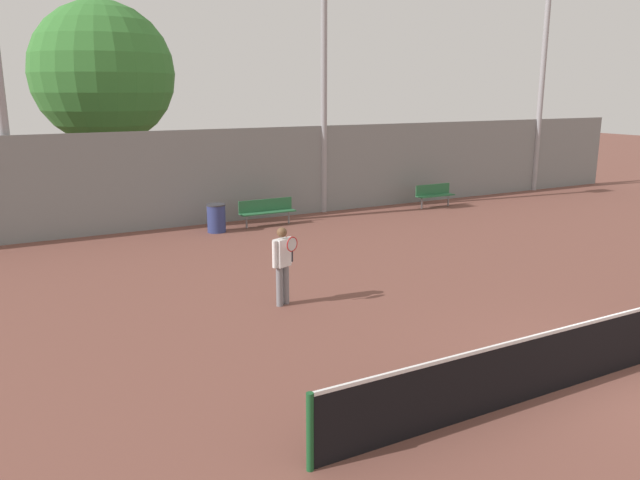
{
  "coord_description": "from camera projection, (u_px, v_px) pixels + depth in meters",
  "views": [
    {
      "loc": [
        -8.38,
        -5.77,
        4.37
      ],
      "look_at": [
        -1.55,
        6.65,
        0.96
      ],
      "focal_mm": 35.0,
      "sensor_mm": 36.0,
      "label": 1
    }
  ],
  "objects": [
    {
      "name": "tennis_player",
      "position": [
        283.0,
        262.0,
        12.83
      ],
      "size": [
        0.51,
        0.48,
        1.66
      ],
      "rotation": [
        0.0,
        0.0,
        0.37
      ],
      "color": "slate",
      "rests_on": "ground_plane"
    },
    {
      "name": "light_pole_center_back",
      "position": [
        324.0,
        48.0,
        21.72
      ],
      "size": [
        0.9,
        0.6,
        9.6
      ],
      "color": "#939399",
      "rests_on": "ground_plane"
    },
    {
      "name": "bench_courtside_far",
      "position": [
        434.0,
        193.0,
        23.93
      ],
      "size": [
        1.61,
        0.4,
        0.87
      ],
      "color": "#28663D",
      "rests_on": "ground_plane"
    },
    {
      "name": "tennis_net",
      "position": [
        611.0,
        344.0,
        9.74
      ],
      "size": [
        10.76,
        0.09,
        1.0
      ],
      "color": "#195128",
      "rests_on": "ground_plane"
    },
    {
      "name": "ground_plane",
      "position": [
        608.0,
        374.0,
        9.86
      ],
      "size": [
        100.0,
        100.0,
        0.0
      ],
      "primitive_type": "plane",
      "color": "brown"
    },
    {
      "name": "back_fence",
      "position": [
        256.0,
        174.0,
        21.47
      ],
      "size": [
        35.39,
        0.06,
        3.14
      ],
      "color": "gray",
      "rests_on": "ground_plane"
    },
    {
      "name": "light_pole_far_right",
      "position": [
        546.0,
        33.0,
        26.54
      ],
      "size": [
        0.9,
        0.6,
        11.56
      ],
      "color": "#939399",
      "rests_on": "ground_plane"
    },
    {
      "name": "trash_bin",
      "position": [
        216.0,
        218.0,
        19.67
      ],
      "size": [
        0.61,
        0.61,
        0.89
      ],
      "color": "navy",
      "rests_on": "ground_plane"
    },
    {
      "name": "bench_courtside_near",
      "position": [
        267.0,
        209.0,
        20.64
      ],
      "size": [
        1.91,
        0.4,
        0.87
      ],
      "color": "#28663D",
      "rests_on": "ground_plane"
    },
    {
      "name": "tree_green_tall",
      "position": [
        103.0,
        74.0,
        23.65
      ],
      "size": [
        5.37,
        5.37,
        7.68
      ],
      "color": "brown",
      "rests_on": "ground_plane"
    }
  ]
}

